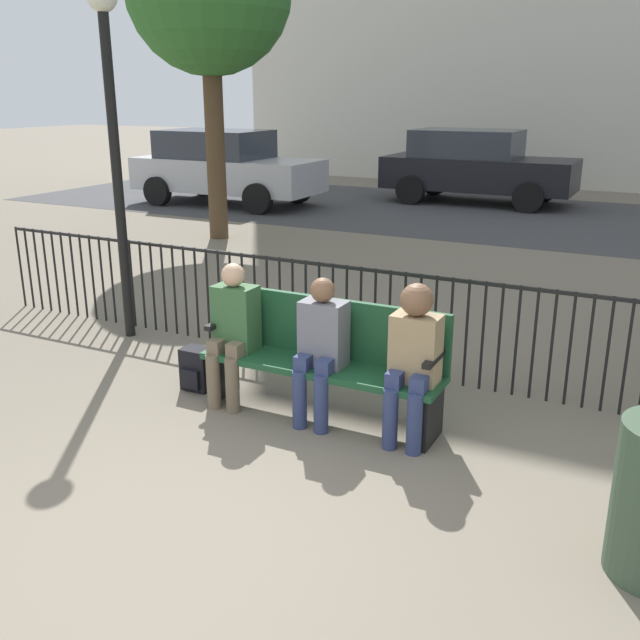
% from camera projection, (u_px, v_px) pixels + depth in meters
% --- Properties ---
extents(ground_plane, '(80.00, 80.00, 0.00)m').
position_uv_depth(ground_plane, '(165.00, 550.00, 3.96)').
color(ground_plane, '#706656').
extents(park_bench, '(1.92, 0.45, 0.92)m').
position_uv_depth(park_bench, '(325.00, 354.00, 5.49)').
color(park_bench, '#194728').
rests_on(park_bench, ground).
extents(seated_person_0, '(0.34, 0.39, 1.16)m').
position_uv_depth(seated_person_0, '(233.00, 327.00, 5.65)').
color(seated_person_0, brown).
rests_on(seated_person_0, ground).
extents(seated_person_1, '(0.34, 0.39, 1.13)m').
position_uv_depth(seated_person_1, '(320.00, 344.00, 5.32)').
color(seated_person_1, navy).
rests_on(seated_person_1, ground).
extents(seated_person_2, '(0.34, 0.39, 1.18)m').
position_uv_depth(seated_person_2, '(413.00, 354.00, 4.99)').
color(seated_person_2, navy).
rests_on(seated_person_2, ground).
extents(backpack, '(0.25, 0.23, 0.36)m').
position_uv_depth(backpack, '(197.00, 369.00, 6.05)').
color(backpack, black).
rests_on(backpack, ground).
extents(fence_railing, '(9.01, 0.03, 0.95)m').
position_uv_depth(fence_railing, '(375.00, 311.00, 6.36)').
color(fence_railing, black).
rests_on(fence_railing, ground).
extents(lamp_post, '(0.28, 0.28, 3.39)m').
position_uv_depth(lamp_post, '(111.00, 110.00, 6.76)').
color(lamp_post, black).
rests_on(lamp_post, ground).
extents(street_surface, '(24.00, 6.00, 0.01)m').
position_uv_depth(street_surface, '(550.00, 220.00, 14.14)').
color(street_surface, '#3D3D3F').
rests_on(street_surface, ground).
extents(parked_car_0, '(4.20, 1.94, 1.62)m').
position_uv_depth(parked_car_0, '(475.00, 165.00, 16.05)').
color(parked_car_0, black).
rests_on(parked_car_0, ground).
extents(parked_car_2, '(4.20, 1.94, 1.62)m').
position_uv_depth(parked_car_2, '(224.00, 166.00, 15.87)').
color(parked_car_2, '#B7B7BC').
rests_on(parked_car_2, ground).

